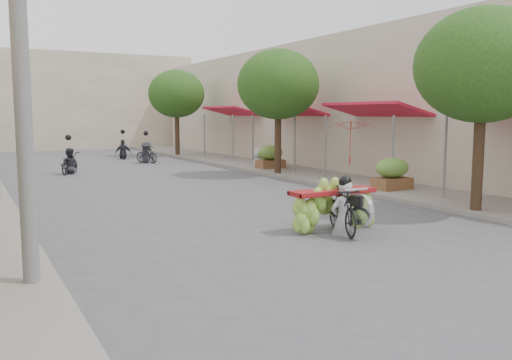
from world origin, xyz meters
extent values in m
plane|color=#535358|center=(0.00, 0.00, 0.00)|extent=(120.00, 120.00, 0.00)
cube|color=gray|center=(7.00, 15.00, 0.06)|extent=(4.00, 60.00, 0.12)
cube|color=#C0B49F|center=(12.00, 14.00, 3.00)|extent=(8.00, 40.00, 6.00)
cylinder|color=slate|center=(6.30, 5.90, 1.27)|extent=(0.08, 0.08, 2.55)
cube|color=red|center=(7.12, 10.00, 2.75)|extent=(1.77, 4.20, 0.53)
cylinder|color=slate|center=(6.30, 8.10, 1.27)|extent=(0.08, 0.08, 2.55)
cylinder|color=slate|center=(6.30, 11.90, 1.27)|extent=(0.08, 0.08, 2.55)
cube|color=red|center=(7.12, 16.00, 2.75)|extent=(1.77, 4.20, 0.53)
cylinder|color=slate|center=(6.30, 14.10, 1.27)|extent=(0.08, 0.08, 2.55)
cylinder|color=slate|center=(6.30, 17.90, 1.27)|extent=(0.08, 0.08, 2.55)
cube|color=red|center=(7.12, 22.00, 2.75)|extent=(1.77, 4.20, 0.53)
cylinder|color=slate|center=(6.30, 20.10, 1.27)|extent=(0.08, 0.08, 2.55)
cylinder|color=slate|center=(6.30, 23.90, 1.27)|extent=(0.08, 0.08, 2.55)
cube|color=#BEAF96|center=(0.00, 38.00, 3.50)|extent=(20.00, 6.00, 7.00)
cylinder|color=slate|center=(-5.40, 3.00, 4.00)|extent=(0.24, 0.24, 8.00)
cylinder|color=#3A2719|center=(5.40, 4.00, 1.60)|extent=(0.28, 0.28, 3.20)
ellipsoid|color=#285318|center=(5.40, 4.00, 3.80)|extent=(3.40, 3.40, 2.90)
cylinder|color=#3A2719|center=(5.40, 14.00, 1.60)|extent=(0.28, 0.28, 3.20)
ellipsoid|color=#285318|center=(5.40, 14.00, 3.80)|extent=(3.40, 3.40, 2.90)
cylinder|color=#3A2719|center=(5.40, 26.00, 1.60)|extent=(0.28, 0.28, 3.20)
ellipsoid|color=#285318|center=(5.40, 26.00, 3.80)|extent=(3.40, 3.40, 2.90)
cube|color=brown|center=(6.20, 8.00, 0.37)|extent=(1.20, 0.80, 0.50)
ellipsoid|color=#679B3A|center=(6.20, 8.00, 0.95)|extent=(1.20, 0.88, 0.66)
cube|color=brown|center=(6.20, 16.00, 0.37)|extent=(1.20, 0.80, 0.50)
ellipsoid|color=#679B3A|center=(6.20, 16.00, 0.95)|extent=(1.20, 0.88, 0.66)
imported|color=black|center=(0.97, 3.85, 0.52)|extent=(1.03, 1.84, 1.04)
cylinder|color=silver|center=(0.97, 3.20, 0.62)|extent=(0.10, 0.66, 0.66)
cube|color=black|center=(0.97, 3.30, 0.80)|extent=(0.28, 0.22, 0.22)
cylinder|color=silver|center=(0.97, 3.40, 1.02)|extent=(0.60, 0.05, 0.05)
cube|color=maroon|center=(0.97, 4.20, 0.88)|extent=(2.02, 0.55, 0.10)
imported|color=silver|center=(0.97, 3.80, 1.17)|extent=(0.63, 0.47, 1.75)
sphere|color=black|center=(0.97, 3.77, 2.02)|extent=(0.28, 0.28, 0.28)
imported|color=red|center=(5.94, 9.83, 2.40)|extent=(1.91, 1.91, 1.61)
imported|color=silver|center=(5.99, 16.73, 1.02)|extent=(1.01, 0.99, 1.80)
imported|color=black|center=(-2.15, 18.98, 0.46)|extent=(1.34, 1.72, 0.92)
imported|color=#292A31|center=(-2.15, 18.98, 1.12)|extent=(0.93, 0.81, 1.65)
sphere|color=black|center=(-2.15, 18.98, 1.58)|extent=(0.26, 0.26, 0.26)
imported|color=black|center=(2.34, 22.42, 0.45)|extent=(1.08, 1.57, 0.91)
imported|color=#292A31|center=(2.34, 22.42, 1.12)|extent=(1.19, 0.97, 1.65)
sphere|color=black|center=(2.34, 22.42, 1.58)|extent=(0.26, 0.26, 0.26)
imported|color=black|center=(1.96, 25.63, 0.40)|extent=(0.93, 1.53, 0.81)
imported|color=#292A31|center=(1.96, 25.63, 1.12)|extent=(1.09, 0.81, 1.65)
sphere|color=black|center=(1.96, 25.63, 1.58)|extent=(0.26, 0.26, 0.26)
camera|label=1|loc=(-6.19, -5.41, 2.59)|focal=38.00mm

